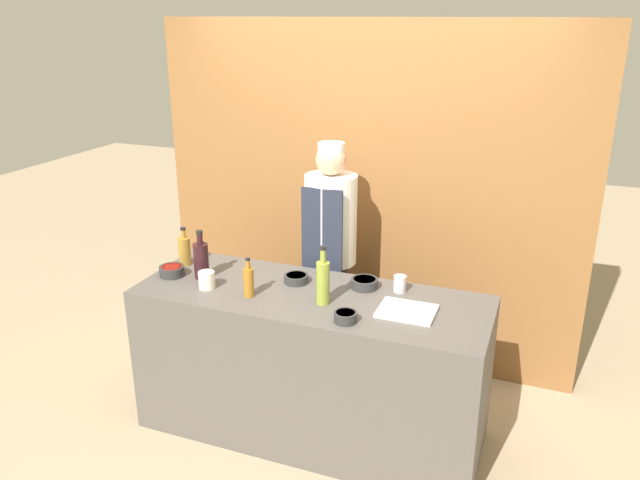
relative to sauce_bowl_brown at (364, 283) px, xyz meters
The scene contains 15 objects.
ground_plane 1.00m from the sauce_bowl_brown, 142.73° to the right, with size 14.00×14.00×0.00m, color tan.
cabinet_wall 0.94m from the sauce_bowl_brown, 106.52° to the left, with size 3.01×0.18×2.40m.
counter 0.59m from the sauce_bowl_brown, 142.73° to the right, with size 2.03×0.73×0.91m.
sauce_bowl_brown is the anchor object (origin of this frame).
sauce_bowl_orange 0.44m from the sauce_bowl_brown, 85.55° to the right, with size 0.12×0.12×0.05m.
sauce_bowl_red 1.18m from the sauce_bowl_brown, 167.75° to the right, with size 0.15×0.15×0.06m.
sauce_bowl_yellow 0.41m from the sauce_bowl_brown, 169.76° to the right, with size 0.14×0.14×0.05m.
cutting_board 0.38m from the sauce_bowl_brown, 36.47° to the right, with size 0.30×0.24×0.02m.
bottle_oil 0.34m from the sauce_bowl_brown, 118.51° to the right, with size 0.07×0.07×0.34m.
bottle_amber 0.67m from the sauce_bowl_brown, 149.26° to the right, with size 0.06×0.06×0.23m.
bottle_vinegar 1.18m from the sauce_bowl_brown, behind, with size 0.08×0.08×0.25m.
bottle_wine 0.99m from the sauce_bowl_brown, 167.70° to the right, with size 0.09×0.09×0.30m.
cup_cream 0.92m from the sauce_bowl_brown, 158.70° to the right, with size 0.10×0.10×0.10m.
cup_steel 0.21m from the sauce_bowl_brown, ahead, with size 0.07×0.07×0.10m.
chef_center 0.55m from the sauce_bowl_brown, 131.59° to the left, with size 0.34×0.34×1.67m.
Camera 1 is at (1.21, -3.00, 2.42)m, focal length 35.00 mm.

